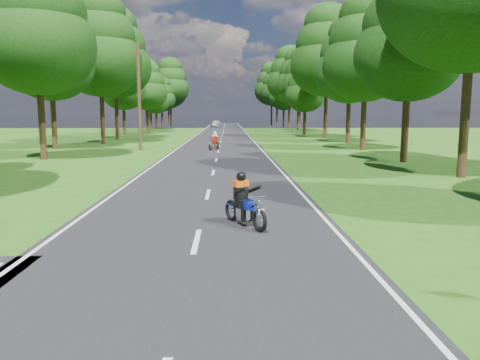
{
  "coord_description": "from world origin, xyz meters",
  "views": [
    {
      "loc": [
        0.71,
        -8.1,
        2.85
      ],
      "look_at": [
        1.02,
        4.0,
        1.1
      ],
      "focal_mm": 35.0,
      "sensor_mm": 36.0,
      "label": 1
    }
  ],
  "objects": [
    {
      "name": "ground",
      "position": [
        0.0,
        0.0,
        0.0
      ],
      "size": [
        160.0,
        160.0,
        0.0
      ],
      "primitive_type": "plane",
      "color": "#294F12",
      "rests_on": "ground"
    },
    {
      "name": "main_road",
      "position": [
        0.0,
        50.0,
        0.01
      ],
      "size": [
        7.0,
        140.0,
        0.02
      ],
      "primitive_type": "cube",
      "color": "black",
      "rests_on": "ground"
    },
    {
      "name": "road_markings",
      "position": [
        -0.14,
        48.13,
        0.02
      ],
      "size": [
        7.4,
        140.0,
        0.01
      ],
      "color": "silver",
      "rests_on": "main_road"
    },
    {
      "name": "treeline",
      "position": [
        1.43,
        60.06,
        8.25
      ],
      "size": [
        40.0,
        115.35,
        14.78
      ],
      "color": "black",
      "rests_on": "ground"
    },
    {
      "name": "telegraph_pole",
      "position": [
        -6.0,
        28.0,
        4.07
      ],
      "size": [
        1.2,
        0.26,
        8.0
      ],
      "color": "#382616",
      "rests_on": "ground"
    },
    {
      "name": "rider_near_blue",
      "position": [
        1.13,
        3.38,
        0.7
      ],
      "size": [
        1.28,
        1.7,
        1.36
      ],
      "primitive_type": null,
      "rotation": [
        0.0,
        0.0,
        0.51
      ],
      "color": "#0D1D97",
      "rests_on": "main_road"
    },
    {
      "name": "rider_far_red",
      "position": [
        -0.35,
        27.68,
        0.73
      ],
      "size": [
        1.11,
        1.78,
        1.41
      ],
      "primitive_type": null,
      "rotation": [
        0.0,
        0.0,
        -0.35
      ],
      "color": "#B02A0D",
      "rests_on": "main_road"
    },
    {
      "name": "distant_car",
      "position": [
        -1.61,
        84.85,
        0.71
      ],
      "size": [
        2.41,
        4.3,
        1.38
      ],
      "primitive_type": "imported",
      "rotation": [
        0.0,
        0.0,
        -0.2
      ],
      "color": "silver",
      "rests_on": "main_road"
    }
  ]
}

